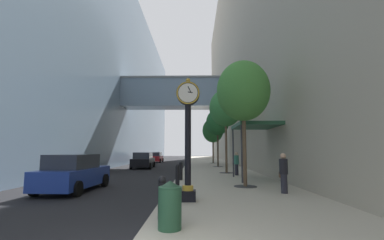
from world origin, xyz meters
TOP-DOWN VIEW (x-y plane):
  - ground_plane at (0.00, 27.00)m, footprint 110.00×110.00m
  - sidewalk_right at (3.01, 30.00)m, footprint 6.03×80.00m
  - building_block_left at (-12.11, 29.98)m, footprint 23.04×80.00m
  - building_block_right at (10.53, 30.00)m, footprint 9.00×80.00m
  - street_clock at (0.95, 5.05)m, footprint 0.84×0.55m
  - bollard_nearest at (0.36, 2.69)m, footprint 0.21×0.21m
  - bollard_third at (0.36, 8.39)m, footprint 0.21×0.21m
  - bollard_fourth at (0.36, 11.24)m, footprint 0.21×0.21m
  - street_tree_near at (3.60, 8.58)m, footprint 2.63×2.63m
  - street_tree_mid_near at (3.60, 16.09)m, footprint 2.57×2.57m
  - street_tree_mid_far at (3.60, 23.61)m, footprint 2.46×2.46m
  - street_tree_far at (3.60, 31.12)m, footprint 2.86×2.86m
  - trash_bin at (0.65, 1.84)m, footprint 0.53×0.53m
  - pedestrian_walking at (4.81, 6.67)m, footprint 0.36×0.47m
  - pedestrian_by_clock at (4.08, 14.20)m, footprint 0.45×0.45m
  - storefront_awning at (4.79, 11.49)m, footprint 2.40×3.60m
  - car_red_near at (-4.93, 36.19)m, footprint 1.99×4.58m
  - car_black_mid at (-4.26, 23.21)m, footprint 2.21×4.75m
  - car_blue_far at (-4.41, 7.99)m, footprint 2.08×4.37m

SIDE VIEW (x-z plane):
  - ground_plane at x=0.00m, z-range 0.00..0.00m
  - sidewalk_right at x=3.01m, z-range 0.00..0.14m
  - trash_bin at x=0.65m, z-range 0.15..1.20m
  - bollard_nearest at x=0.36m, z-range 0.16..1.24m
  - bollard_third at x=0.36m, z-range 0.16..1.24m
  - bollard_fourth at x=0.36m, z-range 0.16..1.24m
  - car_red_near at x=-4.93m, z-range -0.02..1.55m
  - car_black_mid at x=-4.26m, z-range -0.02..1.62m
  - car_blue_far at x=-4.41m, z-range -0.03..1.65m
  - pedestrian_walking at x=4.81m, z-range 0.18..1.79m
  - pedestrian_by_clock at x=4.08m, z-range 0.18..1.78m
  - street_clock at x=0.95m, z-range 0.35..4.67m
  - storefront_awning at x=4.79m, z-range 1.63..4.93m
  - street_tree_far at x=3.60m, z-range 1.51..7.57m
  - street_tree_near at x=3.60m, z-range 1.70..7.89m
  - street_tree_mid_far at x=3.60m, z-range 1.77..7.91m
  - street_tree_mid_near at x=3.60m, z-range 1.90..8.42m
  - building_block_left at x=-12.11m, z-range -0.03..25.13m
  - building_block_right at x=10.53m, z-range 0.00..33.49m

